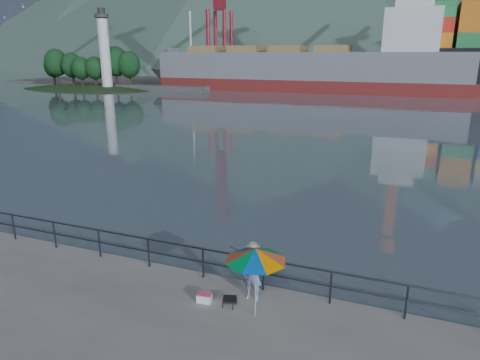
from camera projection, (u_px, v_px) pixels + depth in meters
name	position (u px, v px, depth m)	size (l,w,h in m)	color
harbor_water	(389.00, 77.00, 128.35)	(500.00, 280.00, 0.00)	slate
far_dock	(429.00, 86.00, 91.84)	(200.00, 40.00, 0.40)	#514F4C
guardrail	(175.00, 257.00, 13.78)	(22.00, 0.06, 1.03)	#2D3033
lighthouse_islet	(87.00, 87.00, 86.90)	(48.00, 26.40, 19.20)	#263F1E
fisherman	(253.00, 274.00, 12.19)	(0.59, 0.39, 1.61)	#33559B
beach_umbrella	(256.00, 255.00, 11.06)	(1.82, 1.82, 2.01)	white
folding_stool	(230.00, 302.00, 12.01)	(0.47, 0.47, 0.25)	black
cooler_bag	(204.00, 298.00, 12.23)	(0.41, 0.27, 0.23)	white
fishing_rod	(250.00, 282.00, 13.31)	(0.02, 0.02, 2.14)	black
bulk_carrier	(315.00, 68.00, 81.00)	(57.82, 10.01, 14.50)	maroon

